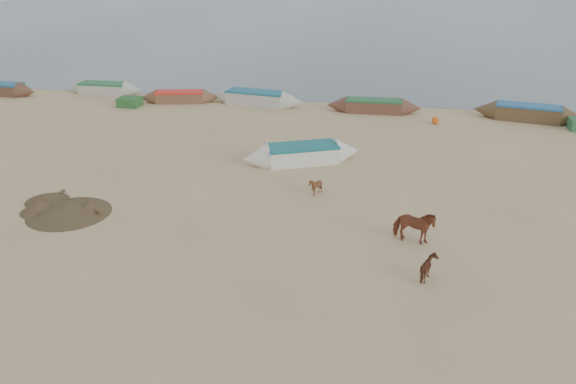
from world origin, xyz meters
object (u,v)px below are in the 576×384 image
(near_canoe, at_px, (302,154))
(calf_right, at_px, (429,269))
(calf_front, at_px, (315,186))
(cow_adult, at_px, (414,227))

(near_canoe, bearing_deg, calf_right, -84.26)
(calf_front, bearing_deg, near_canoe, -179.20)
(calf_front, bearing_deg, calf_right, 19.59)
(calf_front, relative_size, near_canoe, 0.13)
(calf_front, xyz_separation_m, near_canoe, (-1.23, 3.76, 0.07))
(calf_right, height_order, near_canoe, near_canoe)
(calf_front, distance_m, near_canoe, 3.95)
(cow_adult, bearing_deg, calf_front, 58.60)
(cow_adult, xyz_separation_m, calf_front, (-4.00, 3.58, -0.26))
(calf_right, distance_m, near_canoe, 11.27)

